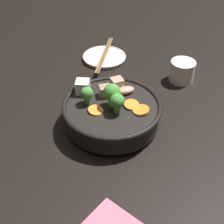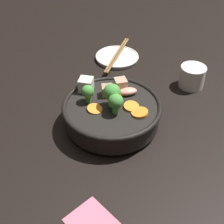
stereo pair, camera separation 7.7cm
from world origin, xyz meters
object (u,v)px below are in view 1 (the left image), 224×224
object	(u,v)px
side_saucer	(104,57)
stirfry_bowl	(112,111)
chopsticks_pair	(104,55)
tea_cup	(182,71)

from	to	relation	value
side_saucer	stirfry_bowl	bearing A→B (deg)	-67.83
side_saucer	chopsticks_pair	bearing A→B (deg)	0.00
stirfry_bowl	tea_cup	world-z (taller)	stirfry_bowl
side_saucer	chopsticks_pair	distance (m)	0.01
stirfry_bowl	tea_cup	size ratio (longest dim) A/B	3.33
chopsticks_pair	tea_cup	bearing A→B (deg)	-10.36
stirfry_bowl	side_saucer	size ratio (longest dim) A/B	1.69
stirfry_bowl	side_saucer	distance (m)	0.33
tea_cup	stirfry_bowl	bearing A→B (deg)	-118.65
tea_cup	chopsticks_pair	world-z (taller)	tea_cup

